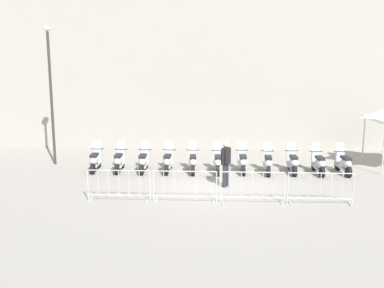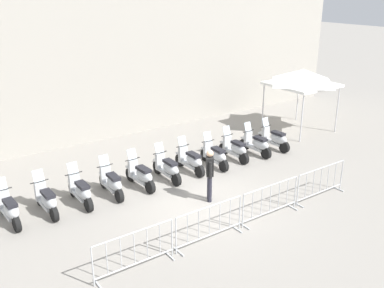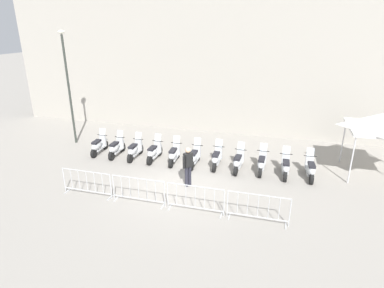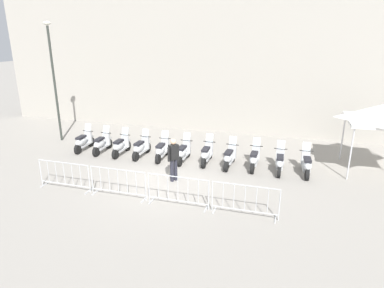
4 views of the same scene
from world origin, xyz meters
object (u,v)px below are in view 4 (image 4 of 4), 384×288
at_px(motorcycle_4, 162,150).
at_px(barrier_segment_2, 178,191).
at_px(motorcycle_2, 121,146).
at_px(canopy_tent, 384,114).
at_px(motorcycle_3, 141,148).
at_px(motorcycle_6, 207,154).
at_px(motorcycle_5, 183,153).
at_px(motorcycle_0, 83,142).
at_px(motorcycle_1, 101,144).
at_px(barrier_segment_0, 64,176).
at_px(motorcycle_8, 254,159).
at_px(barrier_segment_3, 245,201).
at_px(officer_near_row_end, 174,157).
at_px(motorcycle_10, 306,165).
at_px(barrier_segment_1, 118,183).
at_px(motorcycle_9, 280,162).
at_px(street_lamp, 53,72).
at_px(motorcycle_7, 229,157).

height_order(motorcycle_4, barrier_segment_2, motorcycle_4).
relative_size(motorcycle_2, canopy_tent, 0.59).
height_order(motorcycle_3, motorcycle_6, same).
bearing_deg(motorcycle_5, motorcycle_0, 179.05).
bearing_deg(motorcycle_1, barrier_segment_0, -77.70).
relative_size(motorcycle_8, barrier_segment_3, 0.80).
bearing_deg(officer_near_row_end, motorcycle_4, 122.85).
relative_size(motorcycle_4, canopy_tent, 0.59).
bearing_deg(motorcycle_4, canopy_tent, 7.77).
distance_m(motorcycle_3, barrier_segment_0, 4.14).
distance_m(motorcycle_3, officer_near_row_end, 3.23).
bearing_deg(motorcycle_10, motorcycle_0, 179.85).
distance_m(motorcycle_10, barrier_segment_1, 7.57).
relative_size(officer_near_row_end, canopy_tent, 0.59).
xyz_separation_m(motorcycle_6, motorcycle_9, (3.18, -0.10, 0.00)).
bearing_deg(street_lamp, canopy_tent, -0.00).
relative_size(motorcycle_10, canopy_tent, 0.59).
xyz_separation_m(motorcycle_5, officer_near_row_end, (0.28, -2.06, 0.53)).
bearing_deg(barrier_segment_0, barrier_segment_3, -0.20).
xyz_separation_m(motorcycle_2, motorcycle_5, (3.18, -0.01, 0.00)).
height_order(motorcycle_0, barrier_segment_0, motorcycle_0).
xyz_separation_m(motorcycle_6, motorcycle_7, (1.05, -0.11, 0.00)).
bearing_deg(barrier_segment_3, motorcycle_0, 155.00).
xyz_separation_m(barrier_segment_0, barrier_segment_1, (2.24, -0.01, 0.00)).
height_order(barrier_segment_0, barrier_segment_3, same).
relative_size(motorcycle_9, canopy_tent, 0.59).
height_order(motorcycle_8, barrier_segment_0, motorcycle_8).
distance_m(street_lamp, canopy_tent, 15.65).
height_order(motorcycle_5, officer_near_row_end, officer_near_row_end).
height_order(barrier_segment_1, barrier_segment_2, same).
distance_m(motorcycle_2, motorcycle_10, 8.48).
distance_m(motorcycle_1, motorcycle_9, 8.48).
relative_size(motorcycle_1, motorcycle_10, 1.00).
bearing_deg(motorcycle_5, motorcycle_8, 1.90).
distance_m(motorcycle_9, barrier_segment_2, 5.04).
bearing_deg(motorcycle_8, motorcycle_5, -178.10).
bearing_deg(motorcycle_6, motorcycle_2, -178.74).
bearing_deg(motorcycle_2, barrier_segment_3, -31.23).
bearing_deg(officer_near_row_end, motorcycle_6, 70.18).
relative_size(motorcycle_10, barrier_segment_3, 0.80).
height_order(motorcycle_0, motorcycle_5, same).
bearing_deg(motorcycle_8, officer_near_row_end, -143.27).
bearing_deg(motorcycle_4, motorcycle_8, 1.25).
xyz_separation_m(motorcycle_7, barrier_segment_0, (-5.49, -3.91, 0.07)).
xyz_separation_m(motorcycle_3, motorcycle_6, (3.18, 0.07, 0.00)).
distance_m(motorcycle_5, motorcycle_6, 1.07).
distance_m(motorcycle_6, barrier_segment_1, 4.59).
xyz_separation_m(barrier_segment_0, canopy_tent, (11.46, 5.18, 1.99)).
relative_size(motorcycle_6, barrier_segment_0, 0.80).
bearing_deg(barrier_segment_3, motorcycle_9, 77.22).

